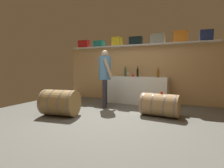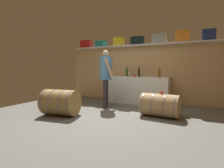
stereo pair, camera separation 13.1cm
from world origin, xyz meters
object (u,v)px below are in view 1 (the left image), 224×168
(toolcase_yellow, at_px, (117,42))
(wine_barrel_near, at_px, (160,105))
(wine_bottle_amber, at_px, (158,73))
(red_funnel, at_px, (133,75))
(tasting_cup, at_px, (162,93))
(winemaker_pouring, at_px, (105,72))
(toolcase_grey, at_px, (158,39))
(toolcase_red, at_px, (84,44))
(wine_bottle_dark, at_px, (138,72))
(toolcase_navy, at_px, (206,36))
(wine_glass, at_px, (128,74))
(work_cabinet, at_px, (137,90))
(wine_barrel_far, at_px, (60,103))
(toolcase_orange, at_px, (181,37))
(toolcase_teal, at_px, (99,44))
(wine_bottle_green, at_px, (125,72))
(toolcase_black, at_px, (136,41))

(toolcase_yellow, xyz_separation_m, wine_barrel_near, (1.77, -1.58, -1.81))
(wine_bottle_amber, relative_size, red_funnel, 2.70)
(tasting_cup, bearing_deg, winemaker_pouring, 166.76)
(wine_barrel_near, bearing_deg, toolcase_grey, 107.46)
(toolcase_red, xyz_separation_m, wine_bottle_dark, (2.21, -0.21, -1.05))
(toolcase_navy, height_order, wine_glass, toolcase_navy)
(wine_bottle_dark, xyz_separation_m, winemaker_pouring, (-0.71, -0.97, 0.01))
(work_cabinet, height_order, winemaker_pouring, winemaker_pouring)
(toolcase_grey, height_order, wine_glass, toolcase_grey)
(toolcase_navy, relative_size, winemaker_pouring, 0.21)
(wine_bottle_amber, bearing_deg, work_cabinet, 162.57)
(toolcase_navy, relative_size, wine_barrel_far, 0.37)
(toolcase_orange, height_order, wine_glass, toolcase_orange)
(toolcase_red, distance_m, toolcase_yellow, 1.39)
(toolcase_grey, relative_size, wine_glass, 3.04)
(toolcase_orange, distance_m, wine_glass, 1.97)
(toolcase_teal, distance_m, winemaker_pouring, 1.76)
(toolcase_red, bearing_deg, red_funnel, -9.27)
(wine_barrel_near, bearing_deg, wine_bottle_dark, 129.38)
(work_cabinet, bearing_deg, red_funnel, -165.34)
(toolcase_yellow, relative_size, toolcase_grey, 0.72)
(wine_bottle_dark, distance_m, wine_barrel_far, 2.73)
(toolcase_navy, distance_m, winemaker_pouring, 3.12)
(toolcase_teal, height_order, tasting_cup, toolcase_teal)
(tasting_cup, height_order, winemaker_pouring, winemaker_pouring)
(toolcase_yellow, bearing_deg, tasting_cup, -38.88)
(wine_bottle_green, distance_m, wine_bottle_amber, 1.23)
(tasting_cup, bearing_deg, toolcase_yellow, 138.89)
(toolcase_teal, height_order, red_funnel, toolcase_teal)
(toolcase_teal, height_order, work_cabinet, toolcase_teal)
(wine_bottle_amber, bearing_deg, tasting_cup, -75.76)
(toolcase_teal, bearing_deg, toolcase_orange, 3.56)
(toolcase_black, bearing_deg, winemaker_pouring, -116.20)
(work_cabinet, height_order, tasting_cup, work_cabinet)
(wine_bottle_amber, xyz_separation_m, wine_bottle_dark, (-0.70, 0.25, 0.01))
(wine_bottle_amber, distance_m, wine_glass, 1.01)
(toolcase_red, distance_m, wine_bottle_amber, 3.14)
(wine_bottle_amber, height_order, wine_bottle_dark, wine_bottle_dark)
(wine_bottle_green, height_order, wine_glass, wine_bottle_green)
(toolcase_teal, xyz_separation_m, toolcase_black, (1.40, 0.00, 0.03))
(wine_bottle_amber, xyz_separation_m, tasting_cup, (0.28, -1.12, -0.44))
(toolcase_navy, relative_size, tasting_cup, 5.46)
(red_funnel, bearing_deg, toolcase_teal, 168.84)
(toolcase_orange, distance_m, wine_bottle_dark, 1.69)
(toolcase_red, height_order, tasting_cup, toolcase_red)
(wine_glass, bearing_deg, work_cabinet, 15.21)
(toolcase_red, distance_m, toolcase_teal, 0.67)
(toolcase_yellow, distance_m, winemaker_pouring, 1.58)
(toolcase_black, height_order, work_cabinet, toolcase_black)
(toolcase_red, xyz_separation_m, toolcase_navy, (4.19, 0.00, 0.02))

